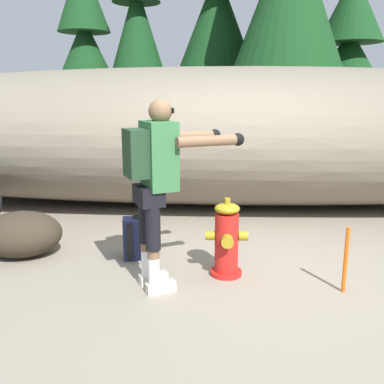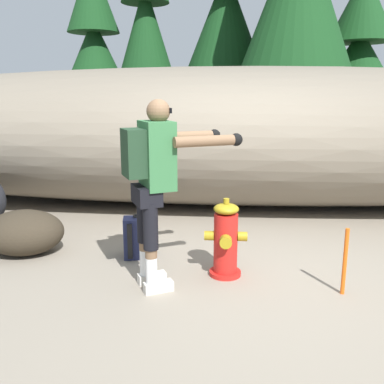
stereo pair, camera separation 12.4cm
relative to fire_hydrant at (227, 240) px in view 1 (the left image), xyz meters
name	(u,v)px [view 1 (the left image)]	position (x,y,z in m)	size (l,w,h in m)	color
ground_plane	(246,284)	(0.18, -0.16, -0.37)	(56.00, 56.00, 0.04)	gray
dirt_embankment	(233,136)	(0.18, 2.93, 0.71)	(17.89, 3.20, 2.12)	#756B5B
fire_hydrant	(227,240)	(0.00, 0.00, 0.00)	(0.41, 0.36, 0.76)	red
utility_worker	(158,173)	(-0.61, -0.30, 0.71)	(1.04, 0.78, 1.67)	beige
spare_backpack	(138,238)	(-0.93, 0.40, -0.13)	(0.33, 0.32, 0.47)	#23284C
boulder_mid	(22,234)	(-2.18, 0.40, -0.11)	(0.85, 0.66, 0.49)	#332B20
pine_tree_far_left	(85,45)	(-3.48, 7.70, 2.59)	(2.09, 2.09, 5.14)	#47331E
pine_tree_left	(137,21)	(-2.05, 7.42, 3.14)	(1.87, 1.87, 6.41)	#47331E
pine_tree_center	(217,8)	(-0.04, 7.87, 3.49)	(2.52, 2.52, 6.89)	#47331E
pine_tree_ridge_end	(349,55)	(3.46, 8.08, 2.36)	(2.60, 2.60, 4.77)	#47331E
survey_stake	(346,260)	(1.03, -0.32, -0.05)	(0.04, 0.04, 0.60)	#E55914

